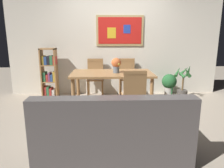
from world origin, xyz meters
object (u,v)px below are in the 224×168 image
Objects in this scene: potted_palm at (183,85)px; bookshelf at (50,74)px; dining_table at (112,77)px; flower_vase at (116,64)px; dining_chair_near_right at (134,91)px; dining_chair_far_right at (127,74)px; potted_ivy at (169,83)px; dining_chair_far_left at (95,74)px; leather_couch at (112,133)px.

bookshelf is at bearing 174.83° from potted_palm.
dining_table is 5.46× the size of flower_vase.
potted_palm is at bearing 42.99° from dining_chair_near_right.
dining_chair_far_right is 0.77× the size of bookshelf.
bookshelf is at bearing 179.76° from potted_ivy.
potted_ivy is (1.43, 0.71, -0.32)m from dining_table.
dining_chair_far_left and dining_chair_far_right have the same top height.
flower_vase is (0.46, -0.82, 0.36)m from dining_chair_far_left.
potted_palm is at bearing -16.44° from dining_chair_far_right.
bookshelf reaches higher than dining_chair_near_right.
potted_ivy is (1.80, -0.09, -0.21)m from dining_chair_far_left.
potted_palm reaches higher than dining_table.
potted_ivy is at bearing 131.01° from potted_palm.
potted_palm is (1.66, 0.44, -0.31)m from dining_table.
dining_chair_far_right is (0.40, 0.81, -0.10)m from dining_table.
potted_ivy is 0.67× the size of potted_palm.
dining_chair_far_right is at bearing 0.82° from dining_chair_far_left.
dining_table is at bearing -26.19° from bookshelf.
dining_chair_near_right is at bearing -125.82° from potted_ivy.
bookshelf is (-1.81, 1.51, 0.03)m from dining_chair_near_right.
flower_vase reaches higher than potted_ivy.
bookshelf reaches higher than flower_vase.
dining_chair_far_right is at bearing 163.56° from potted_palm.
dining_table is 1.83× the size of dining_chair_far_right.
dining_chair_far_left is 0.78m from dining_chair_far_right.
dining_chair_near_right is at bearing -65.50° from dining_chair_far_left.
bookshelf is 3.14m from potted_palm.
dining_table is at bearing -153.69° from potted_ivy.
dining_table is 0.89m from dining_chair_far_left.
potted_palm is at bearing -48.99° from potted_ivy.
bookshelf is 1.40× the size of potted_palm.
flower_vase reaches higher than dining_table.
leather_couch reaches higher than potted_palm.
flower_vase is (-1.34, -0.73, 0.58)m from potted_ivy.
leather_couch is (-0.48, -2.71, -0.23)m from dining_chair_far_right.
bookshelf is (-1.39, 2.62, 0.25)m from leather_couch.
dining_chair_far_left is 1.09× the size of potted_palm.
dining_chair_far_right is at bearing 80.05° from leather_couch.
dining_table is 0.92× the size of leather_couch.
dining_chair_far_right is 0.97m from flower_vase.
dining_table is at bearing 161.16° from flower_vase.
potted_ivy is (1.50, 2.61, 0.01)m from leather_couch.
flower_vase is (0.08, -0.03, 0.26)m from dining_table.
leather_couch is at bearing -83.59° from dining_chair_far_left.
bookshelf is at bearing 140.12° from dining_chair_near_right.
dining_chair_far_right is at bearing 2.75° from bookshelf.
bookshelf reaches higher than dining_table.
dining_chair_far_left is at bearing 177.13° from potted_ivy.
potted_ivy is at bearing 60.07° from leather_couch.
bookshelf is (-1.86, -0.09, 0.03)m from dining_chair_far_right.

